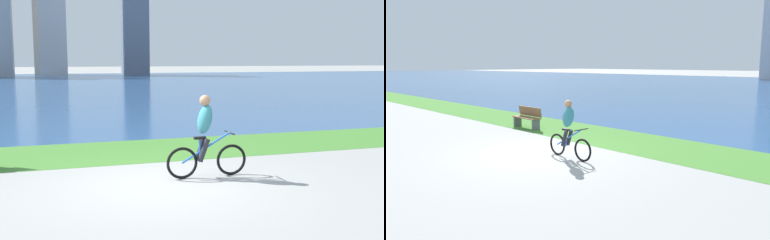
% 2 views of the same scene
% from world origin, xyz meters
% --- Properties ---
extents(ground_plane, '(300.00, 300.00, 0.00)m').
position_xyz_m(ground_plane, '(0.00, 0.00, 0.00)').
color(ground_plane, '#9E9E99').
extents(grass_strip_bayside, '(120.00, 3.13, 0.01)m').
position_xyz_m(grass_strip_bayside, '(0.00, 3.51, 0.00)').
color(grass_strip_bayside, '#478433').
rests_on(grass_strip_bayside, ground).
extents(bay_water_surface, '(300.00, 68.48, 0.00)m').
position_xyz_m(bay_water_surface, '(0.00, 39.32, 0.00)').
color(bay_water_surface, '#2D568C').
rests_on(bay_water_surface, ground).
extents(cyclist_lead, '(1.72, 0.52, 1.69)m').
position_xyz_m(cyclist_lead, '(0.96, 0.33, 0.84)').
color(cyclist_lead, black).
rests_on(cyclist_lead, ground).
extents(city_skyline_far_shore, '(27.90, 11.75, 26.52)m').
position_xyz_m(city_skyline_far_shore, '(-3.91, 64.36, 9.14)').
color(city_skyline_far_shore, '#B7B7BC').
rests_on(city_skyline_far_shore, ground).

